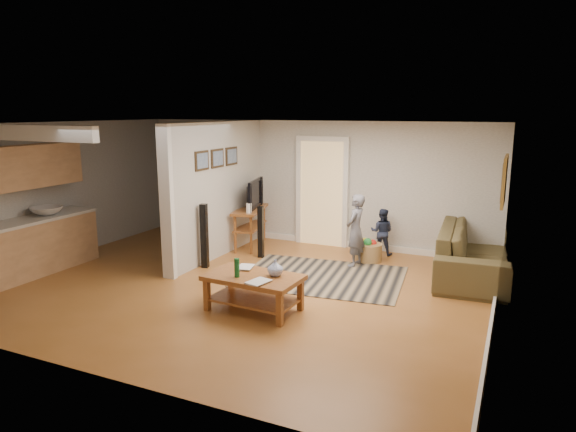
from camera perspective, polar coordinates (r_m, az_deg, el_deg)
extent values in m
plane|color=brown|center=(8.15, -5.70, -7.76)|extent=(7.50, 7.50, 0.00)
cube|color=#A8A6A1|center=(10.49, 2.39, 3.71)|extent=(7.50, 0.04, 2.50)
cube|color=#A8A6A1|center=(10.21, -24.41, 2.46)|extent=(0.04, 6.00, 2.50)
cube|color=#A8A6A1|center=(6.79, 22.66, -1.60)|extent=(0.04, 6.00, 2.50)
cube|color=white|center=(7.69, -6.08, 10.10)|extent=(7.50, 6.00, 0.04)
cube|color=#A8A6A1|center=(9.66, -7.73, 2.92)|extent=(0.15, 3.10, 2.50)
cube|color=white|center=(8.40, -13.32, 1.41)|extent=(0.22, 0.10, 2.50)
cube|color=white|center=(10.69, 2.27, -2.64)|extent=(7.50, 0.04, 0.12)
cube|color=white|center=(7.14, 21.65, -10.91)|extent=(0.04, 6.00, 0.12)
cube|color=#D8B272|center=(10.35, 3.80, 2.47)|extent=(0.90, 0.06, 2.10)
cube|color=#A4764B|center=(9.62, -26.30, -3.10)|extent=(0.60, 2.20, 0.90)
cube|color=beige|center=(9.52, -26.55, -0.36)|extent=(0.64, 2.24, 0.05)
cube|color=#A4764B|center=(9.41, -27.12, 4.90)|extent=(0.35, 2.00, 0.70)
imported|color=silver|center=(9.70, -25.21, 0.12)|extent=(0.54, 0.54, 0.19)
cube|color=#322516|center=(9.00, -9.57, 6.08)|extent=(0.03, 0.40, 0.34)
cube|color=#322516|center=(9.41, -7.87, 6.38)|extent=(0.03, 0.40, 0.34)
cube|color=#322516|center=(9.84, -6.31, 6.64)|extent=(0.03, 0.40, 0.34)
cube|color=olive|center=(7.69, 22.93, 3.64)|extent=(0.04, 0.90, 0.68)
cube|color=black|center=(8.55, 3.78, -6.72)|extent=(2.80, 2.17, 0.01)
imported|color=#433721|center=(9.25, 19.76, -6.01)|extent=(1.26, 2.84, 0.81)
cube|color=brown|center=(7.04, -3.85, -6.84)|extent=(1.32, 0.82, 0.06)
cube|color=silver|center=(7.03, -3.85, -6.80)|extent=(0.83, 0.49, 0.02)
cube|color=brown|center=(7.14, -3.82, -9.20)|extent=(1.21, 0.71, 0.03)
cube|color=brown|center=(7.18, -9.00, -8.56)|extent=(0.08, 0.08, 0.47)
cube|color=brown|center=(6.61, -0.93, -10.25)|extent=(0.08, 0.08, 0.47)
cube|color=brown|center=(7.64, -6.31, -7.23)|extent=(0.08, 0.08, 0.47)
cube|color=brown|center=(7.10, 1.40, -8.65)|extent=(0.08, 0.08, 0.47)
imported|color=#294699|center=(7.00, -1.42, -6.63)|extent=(0.23, 0.23, 0.22)
cylinder|color=#145925|center=(6.94, -5.70, -5.75)|extent=(0.07, 0.07, 0.26)
imported|color=#998C4C|center=(7.37, -5.57, -5.74)|extent=(0.27, 0.32, 0.03)
imported|color=#66594C|center=(6.80, -4.03, -7.23)|extent=(0.29, 0.36, 0.02)
cube|color=brown|center=(10.25, -4.25, 0.73)|extent=(0.75, 1.32, 0.05)
cube|color=brown|center=(10.32, -4.22, -1.15)|extent=(0.68, 1.21, 0.03)
cylinder|color=brown|center=(9.86, -5.89, -1.97)|extent=(0.05, 0.05, 0.77)
cylinder|color=brown|center=(10.88, -4.29, -0.65)|extent=(0.05, 0.05, 0.77)
cylinder|color=brown|center=(9.78, -4.14, -2.05)|extent=(0.05, 0.05, 0.77)
cylinder|color=brown|center=(10.81, -2.69, -0.72)|extent=(0.05, 0.05, 0.77)
imported|color=black|center=(10.24, -4.14, 0.86)|extent=(0.37, 1.01, 0.58)
cylinder|color=white|center=(9.76, -4.37, 0.88)|extent=(0.10, 0.10, 0.19)
cube|color=black|center=(9.01, -9.28, -2.20)|extent=(0.13, 0.13, 1.13)
cube|color=black|center=(9.52, -3.04, -1.80)|extent=(0.11, 0.11, 0.97)
cylinder|color=olive|center=(9.49, 8.90, -4.00)|extent=(0.49, 0.49, 0.32)
sphere|color=red|center=(9.47, 9.38, -3.03)|extent=(0.15, 0.15, 0.15)
sphere|color=gold|center=(9.48, 8.54, -2.86)|extent=(0.15, 0.15, 0.15)
sphere|color=green|center=(9.38, 8.84, -2.90)|extent=(0.15, 0.15, 0.15)
imported|color=slate|center=(9.21, 7.40, -5.48)|extent=(0.35, 0.50, 1.28)
imported|color=#212A45|center=(9.98, 10.29, -4.23)|extent=(0.46, 0.37, 0.89)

